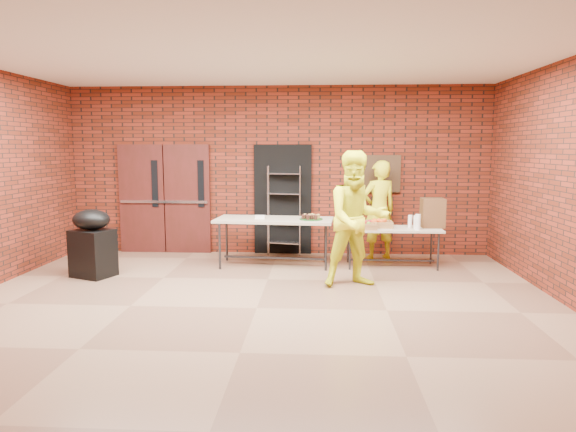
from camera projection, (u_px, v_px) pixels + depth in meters
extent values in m
cube|color=brown|center=(257.00, 310.00, 6.57)|extent=(8.00, 7.00, 0.04)
cube|color=silver|center=(255.00, 48.00, 6.14)|extent=(8.00, 7.00, 0.04)
cube|color=maroon|center=(278.00, 171.00, 9.84)|extent=(8.00, 0.04, 3.20)
cube|color=maroon|center=(180.00, 227.00, 2.87)|extent=(8.00, 0.04, 3.20)
cube|color=#471614|center=(142.00, 199.00, 9.98)|extent=(0.88, 0.08, 2.10)
cube|color=#471614|center=(188.00, 199.00, 9.93)|extent=(0.88, 0.08, 2.10)
cube|color=black|center=(155.00, 184.00, 9.88)|extent=(0.12, 0.02, 0.90)
cube|color=black|center=(201.00, 184.00, 9.83)|extent=(0.12, 0.02, 0.90)
cube|color=#B3B3BA|center=(164.00, 202.00, 9.91)|extent=(1.70, 0.04, 0.05)
cube|color=black|center=(283.00, 200.00, 9.85)|extent=(1.10, 0.06, 2.10)
cube|color=#392617|center=(378.00, 174.00, 9.67)|extent=(0.85, 0.04, 0.70)
cube|color=#BAAB8E|center=(274.00, 220.00, 8.85)|extent=(2.07, 1.00, 0.04)
cube|color=#2B2C30|center=(274.00, 258.00, 8.93)|extent=(1.78, 0.19, 0.03)
cylinder|color=#2B2C30|center=(227.00, 239.00, 9.28)|extent=(0.04, 0.04, 0.78)
cylinder|color=#2B2C30|center=(325.00, 240.00, 9.18)|extent=(0.04, 0.04, 0.78)
cylinder|color=#2B2C30|center=(220.00, 246.00, 8.62)|extent=(0.04, 0.04, 0.78)
cylinder|color=#2B2C30|center=(326.00, 248.00, 8.52)|extent=(0.04, 0.04, 0.78)
cube|color=#BAAB8E|center=(392.00, 229.00, 8.78)|extent=(1.65, 0.69, 0.04)
cube|color=#2B2C30|center=(391.00, 260.00, 8.86)|extent=(1.46, 0.04, 0.03)
cylinder|color=#2B2C30|center=(348.00, 245.00, 9.14)|extent=(0.03, 0.03, 0.64)
cylinder|color=#2B2C30|center=(431.00, 246.00, 9.06)|extent=(0.03, 0.03, 0.64)
cylinder|color=#2B2C30|center=(350.00, 251.00, 8.60)|extent=(0.03, 0.03, 0.64)
cylinder|color=#2B2C30|center=(438.00, 252.00, 8.51)|extent=(0.03, 0.03, 0.64)
cube|color=olive|center=(351.00, 226.00, 8.79)|extent=(0.40, 0.31, 0.06)
cube|color=olive|center=(379.00, 225.00, 8.84)|extent=(0.44, 0.34, 0.07)
cube|color=olive|center=(363.00, 227.00, 8.66)|extent=(0.45, 0.35, 0.07)
cylinder|color=#134918|center=(311.00, 219.00, 8.72)|extent=(0.40, 0.40, 0.01)
cube|color=white|center=(260.00, 217.00, 8.84)|extent=(0.16, 0.11, 0.05)
cube|color=#56351D|center=(432.00, 213.00, 8.82)|extent=(0.38, 0.34, 0.50)
cylinder|color=white|center=(416.00, 222.00, 8.63)|extent=(0.08, 0.08, 0.23)
cylinder|color=white|center=(418.00, 222.00, 8.54)|extent=(0.09, 0.09, 0.26)
cylinder|color=white|center=(410.00, 221.00, 8.80)|extent=(0.07, 0.07, 0.22)
cube|color=black|center=(93.00, 253.00, 8.14)|extent=(0.73, 0.67, 0.75)
ellipsoid|color=black|center=(91.00, 220.00, 8.07)|extent=(0.73, 0.68, 0.32)
imported|color=yellow|center=(379.00, 210.00, 9.41)|extent=(0.77, 0.64, 1.81)
imported|color=yellow|center=(357.00, 219.00, 7.52)|extent=(1.13, 0.98, 2.00)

